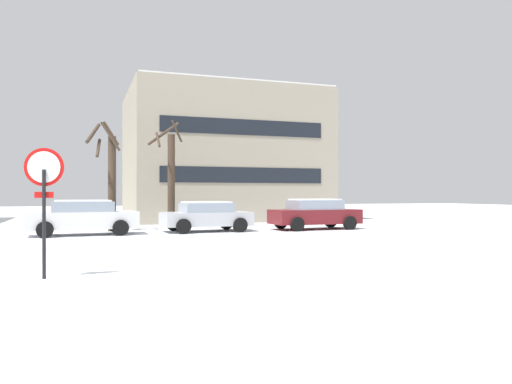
# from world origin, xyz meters

# --- Properties ---
(ground_plane) EXTENTS (120.00, 120.00, 0.00)m
(ground_plane) POSITION_xyz_m (0.00, 0.00, 0.00)
(ground_plane) COLOR white
(road_surface) EXTENTS (80.00, 9.58, 0.00)m
(road_surface) POSITION_xyz_m (0.00, 3.79, 0.00)
(road_surface) COLOR silver
(road_surface) RESTS_ON ground
(stop_sign) EXTENTS (0.75, 0.18, 2.60)m
(stop_sign) POSITION_xyz_m (-1.38, -1.30, 1.82)
(stop_sign) COLOR black
(stop_sign) RESTS_ON ground
(parked_car_white) EXTENTS (4.39, 2.11, 1.43)m
(parked_car_white) POSITION_xyz_m (-0.63, 9.60, 0.74)
(parked_car_white) COLOR white
(parked_car_white) RESTS_ON ground
(parked_car_silver) EXTENTS (3.96, 2.28, 1.34)m
(parked_car_silver) POSITION_xyz_m (4.58, 9.82, 0.70)
(parked_car_silver) COLOR silver
(parked_car_silver) RESTS_ON ground
(parked_car_maroon) EXTENTS (4.29, 2.14, 1.44)m
(parked_car_maroon) POSITION_xyz_m (9.79, 9.53, 0.74)
(parked_car_maroon) COLOR maroon
(parked_car_maroon) RESTS_ON ground
(tree_far_left) EXTENTS (1.67, 1.75, 5.33)m
(tree_far_left) POSITION_xyz_m (3.42, 12.39, 2.54)
(tree_far_left) COLOR #423326
(tree_far_left) RESTS_ON ground
(tree_far_right) EXTENTS (1.52, 1.73, 4.97)m
(tree_far_right) POSITION_xyz_m (0.54, 11.42, 2.50)
(tree_far_right) COLOR #423326
(tree_far_right) RESTS_ON ground
(building_far_right) EXTENTS (12.17, 9.92, 8.38)m
(building_far_right) POSITION_xyz_m (8.21, 20.43, 4.19)
(building_far_right) COLOR #9E937F
(building_far_right) RESTS_ON ground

